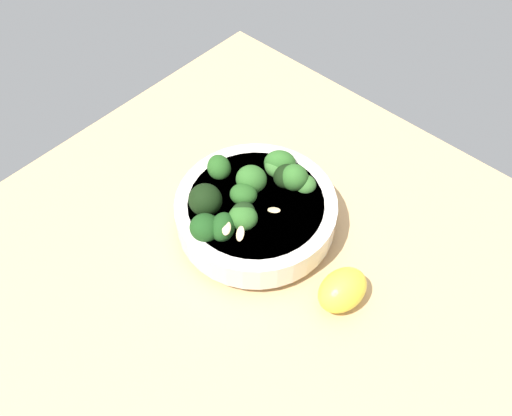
# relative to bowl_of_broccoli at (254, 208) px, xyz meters

# --- Properties ---
(ground_plane) EXTENTS (0.70, 0.70, 0.04)m
(ground_plane) POSITION_rel_bowl_of_broccoli_xyz_m (-0.04, 0.05, -0.06)
(ground_plane) COLOR tan
(bowl_of_broccoli) EXTENTS (0.20, 0.20, 0.09)m
(bowl_of_broccoli) POSITION_rel_bowl_of_broccoli_xyz_m (0.00, 0.00, 0.00)
(bowl_of_broccoli) COLOR silver
(bowl_of_broccoli) RESTS_ON ground_plane
(lemon_wedge) EXTENTS (0.05, 0.07, 0.05)m
(lemon_wedge) POSITION_rel_bowl_of_broccoli_xyz_m (-0.15, 0.01, -0.01)
(lemon_wedge) COLOR yellow
(lemon_wedge) RESTS_ON ground_plane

